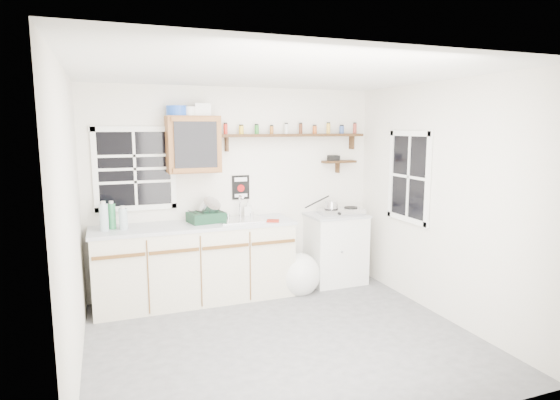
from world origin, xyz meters
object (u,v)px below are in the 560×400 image
at_px(spice_shelf, 294,135).
at_px(dish_rack, 207,214).
at_px(main_cabinet, 196,262).
at_px(upper_cabinet, 193,144).
at_px(right_cabinet, 335,248).
at_px(hotplate, 341,211).

distance_m(spice_shelf, dish_rack, 1.48).
height_order(main_cabinet, dish_rack, dish_rack).
distance_m(main_cabinet, upper_cabinet, 1.37).
height_order(upper_cabinet, dish_rack, upper_cabinet).
relative_size(upper_cabinet, spice_shelf, 0.34).
height_order(main_cabinet, upper_cabinet, upper_cabinet).
xyz_separation_m(upper_cabinet, spice_shelf, (1.28, 0.07, 0.10)).
xyz_separation_m(main_cabinet, spice_shelf, (1.31, 0.21, 1.47)).
bearing_deg(spice_shelf, main_cabinet, -170.79).
distance_m(main_cabinet, dish_rack, 0.58).
relative_size(main_cabinet, right_cabinet, 2.54).
bearing_deg(dish_rack, upper_cabinet, 134.27).
bearing_deg(spice_shelf, right_cabinet, -19.79).
distance_m(upper_cabinet, hotplate, 2.06).
distance_m(right_cabinet, hotplate, 0.50).
height_order(right_cabinet, spice_shelf, spice_shelf).
bearing_deg(dish_rack, hotplate, -12.43).
xyz_separation_m(dish_rack, hotplate, (1.74, -0.05, -0.07)).
bearing_deg(upper_cabinet, spice_shelf, 3.10).
relative_size(right_cabinet, hotplate, 1.51).
distance_m(main_cabinet, hotplate, 1.96).
relative_size(main_cabinet, dish_rack, 5.21).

